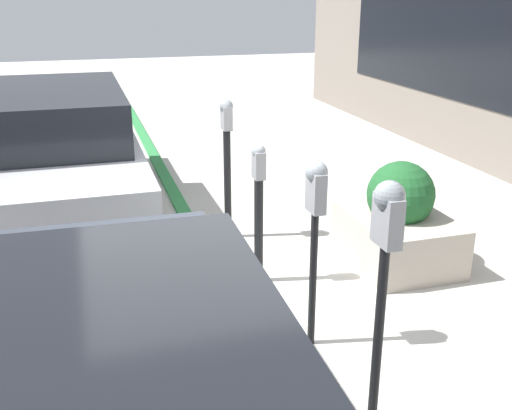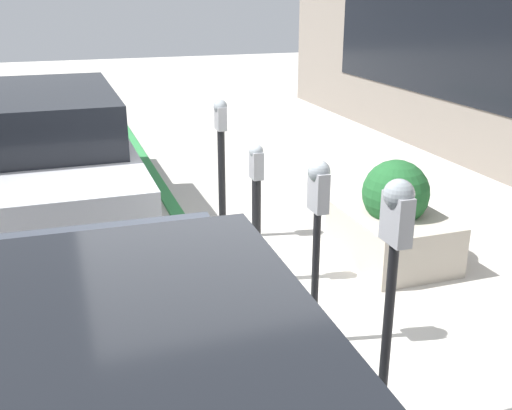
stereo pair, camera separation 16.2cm
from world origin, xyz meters
TOP-DOWN VIEW (x-y plane):
  - ground_plane at (0.00, 0.00)m, footprint 40.00×40.00m
  - curb_strip at (0.00, 0.08)m, footprint 19.00×0.16m
  - parking_meter_nearest at (-1.61, -0.32)m, footprint 0.19×0.16m
  - parking_meter_second at (-0.58, -0.34)m, footprint 0.18×0.15m
  - parking_meter_middle at (0.51, -0.26)m, footprint 0.14×0.12m
  - parking_meter_fourth at (1.59, -0.25)m, footprint 0.16×0.14m
  - planter_box at (0.52, -1.66)m, footprint 1.17×0.87m
  - parked_car_middle at (2.67, 1.50)m, footprint 4.79×1.88m

SIDE VIEW (x-z plane):
  - ground_plane at x=0.00m, z-range 0.00..0.00m
  - curb_strip at x=0.00m, z-range 0.00..0.04m
  - planter_box at x=0.52m, z-range -0.11..0.90m
  - parking_meter_middle at x=0.51m, z-range 0.13..1.40m
  - parked_car_middle at x=2.67m, z-range 0.03..1.55m
  - parking_meter_fourth at x=1.59m, z-range 0.21..1.69m
  - parking_meter_second at x=-0.58m, z-range 0.35..1.76m
  - parking_meter_nearest at x=-1.61m, z-range 0.40..1.98m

